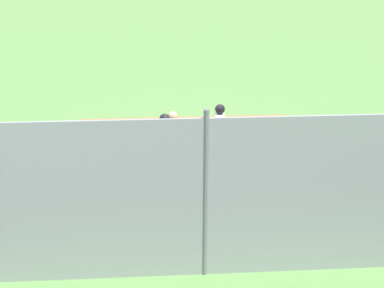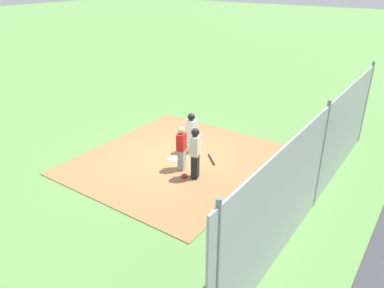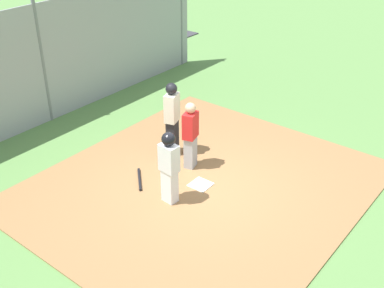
{
  "view_description": "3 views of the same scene",
  "coord_description": "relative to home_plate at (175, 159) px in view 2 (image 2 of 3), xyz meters",
  "views": [
    {
      "loc": [
        -0.69,
        -12.65,
        6.03
      ],
      "look_at": [
        0.02,
        -0.99,
        0.83
      ],
      "focal_mm": 44.95,
      "sensor_mm": 36.0,
      "label": 1
    },
    {
      "loc": [
        -9.79,
        -7.61,
        6.47
      ],
      "look_at": [
        0.3,
        -0.57,
        0.7
      ],
      "focal_mm": 34.59,
      "sensor_mm": 36.0,
      "label": 2
    },
    {
      "loc": [
        7.0,
        5.32,
        6.04
      ],
      "look_at": [
        -0.52,
        -0.66,
        0.6
      ],
      "focal_mm": 45.18,
      "sensor_mm": 36.0,
      "label": 3
    }
  ],
  "objects": [
    {
      "name": "ground_plane",
      "position": [
        0.0,
        0.0,
        -0.04
      ],
      "size": [
        140.0,
        140.0,
        0.0
      ],
      "primitive_type": "plane",
      "color": "#5B8947"
    },
    {
      "name": "dirt_infield",
      "position": [
        0.0,
        0.0,
        -0.03
      ],
      "size": [
        7.2,
        6.4,
        0.03
      ],
      "primitive_type": "cube",
      "color": "olive",
      "rests_on": "ground_plane"
    },
    {
      "name": "home_plate",
      "position": [
        0.0,
        0.0,
        0.0
      ],
      "size": [
        0.45,
        0.45,
        0.02
      ],
      "primitive_type": "cube",
      "rotation": [
        0.0,
        0.0,
        0.02
      ],
      "color": "white",
      "rests_on": "dirt_infield"
    },
    {
      "name": "catcher",
      "position": [
        -0.47,
        -0.66,
        0.83
      ],
      "size": [
        0.44,
        0.35,
        1.62
      ],
      "rotation": [
        0.0,
        0.0,
        1.85
      ],
      "color": "#9E9EA3",
      "rests_on": "dirt_infield"
    },
    {
      "name": "umpire",
      "position": [
        -0.69,
        -1.39,
        0.96
      ],
      "size": [
        0.44,
        0.36,
        1.82
      ],
      "rotation": [
        0.0,
        0.0,
        1.88
      ],
      "color": "black",
      "rests_on": "dirt_infield"
    },
    {
      "name": "runner",
      "position": [
        0.85,
        -0.15,
        0.9
      ],
      "size": [
        0.29,
        0.4,
        1.61
      ],
      "rotation": [
        0.0,
        0.0,
        3.06
      ],
      "color": "silver",
      "rests_on": "dirt_infield"
    },
    {
      "name": "baseball_bat",
      "position": [
        0.71,
        -1.18,
        0.02
      ],
      "size": [
        0.63,
        0.66,
        0.06
      ],
      "primitive_type": "cylinder",
      "rotation": [
        0.0,
        1.57,
        3.96
      ],
      "color": "black",
      "rests_on": "dirt_infield"
    },
    {
      "name": "catcher_mask",
      "position": [
        -0.91,
        -1.09,
        0.05
      ],
      "size": [
        0.24,
        0.2,
        0.12
      ],
      "primitive_type": "ellipsoid",
      "color": "red",
      "rests_on": "dirt_infield"
    },
    {
      "name": "backstop_fence",
      "position": [
        0.0,
        -5.26,
        1.56
      ],
      "size": [
        12.0,
        0.1,
        3.35
      ],
      "color": "#93999E",
      "rests_on": "ground_plane"
    }
  ]
}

